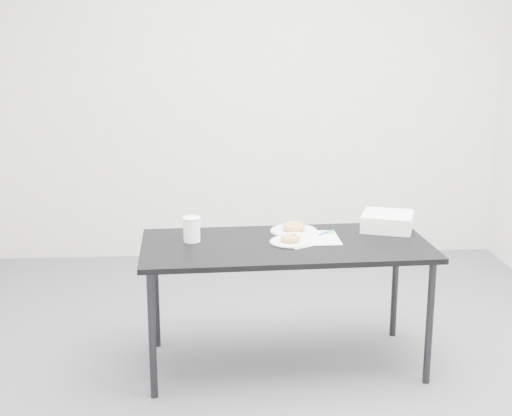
{
  "coord_description": "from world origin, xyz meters",
  "views": [
    {
      "loc": [
        -0.27,
        -3.49,
        1.76
      ],
      "look_at": [
        -0.04,
        0.02,
        0.88
      ],
      "focal_mm": 50.0,
      "sensor_mm": 36.0,
      "label": 1
    }
  ],
  "objects": [
    {
      "name": "floor",
      "position": [
        0.0,
        0.0,
        0.0
      ],
      "size": [
        4.0,
        4.0,
        0.0
      ],
      "primitive_type": "plane",
      "color": "#4D4D52",
      "rests_on": "ground"
    },
    {
      "name": "pen",
      "position": [
        0.35,
        0.2,
        0.69
      ],
      "size": [
        0.1,
        0.09,
        0.01
      ],
      "primitive_type": "cylinder",
      "rotation": [
        0.0,
        1.57,
        0.75
      ],
      "color": "#0C7484",
      "rests_on": "scorecard"
    },
    {
      "name": "scorecard",
      "position": [
        0.3,
        0.12,
        0.68
      ],
      "size": [
        0.22,
        0.28,
        0.0
      ],
      "primitive_type": "cube",
      "rotation": [
        0.0,
        0.0,
        0.0
      ],
      "color": "silver",
      "rests_on": "table"
    },
    {
      "name": "wall_back",
      "position": [
        0.0,
        2.0,
        1.35
      ],
      "size": [
        4.0,
        0.02,
        2.7
      ],
      "primitive_type": "cube",
      "color": "silver",
      "rests_on": "floor"
    },
    {
      "name": "table",
      "position": [
        0.11,
        0.04,
        0.63
      ],
      "size": [
        1.52,
        0.76,
        0.68
      ],
      "rotation": [
        0.0,
        0.0,
        0.04
      ],
      "color": "black",
      "rests_on": "floor"
    },
    {
      "name": "napkin",
      "position": [
        0.18,
        0.02,
        0.68
      ],
      "size": [
        0.2,
        0.2,
        0.0
      ],
      "primitive_type": "cube",
      "rotation": [
        0.0,
        0.0,
        0.54
      ],
      "color": "silver",
      "rests_on": "table"
    },
    {
      "name": "coffee_cup",
      "position": [
        -0.37,
        0.1,
        0.75
      ],
      "size": [
        0.09,
        0.09,
        0.13
      ],
      "primitive_type": "cylinder",
      "color": "white",
      "rests_on": "table"
    },
    {
      "name": "cup_lid",
      "position": [
        0.18,
        0.16,
        0.69
      ],
      "size": [
        0.09,
        0.09,
        0.01
      ],
      "primitive_type": "cylinder",
      "color": "white",
      "rests_on": "table"
    },
    {
      "name": "plate_near",
      "position": [
        0.14,
        0.04,
        0.69
      ],
      "size": [
        0.21,
        0.21,
        0.01
      ],
      "primitive_type": "cylinder",
      "color": "silver",
      "rests_on": "napkin"
    },
    {
      "name": "logo_patch",
      "position": [
        0.37,
        0.21,
        0.69
      ],
      "size": [
        0.04,
        0.04,
        0.0
      ],
      "primitive_type": "cube",
      "rotation": [
        0.0,
        0.0,
        0.0
      ],
      "color": "green",
      "rests_on": "scorecard"
    },
    {
      "name": "bakery_box",
      "position": [
        0.71,
        0.27,
        0.73
      ],
      "size": [
        0.34,
        0.34,
        0.09
      ],
      "primitive_type": "cube",
      "rotation": [
        0.0,
        0.0,
        -0.34
      ],
      "color": "white",
      "rests_on": "table"
    },
    {
      "name": "donut_far",
      "position": [
        0.18,
        0.25,
        0.71
      ],
      "size": [
        0.16,
        0.16,
        0.04
      ],
      "primitive_type": "torus",
      "rotation": [
        0.0,
        0.0,
        -0.36
      ],
      "color": "#C0753C",
      "rests_on": "plate_far"
    },
    {
      "name": "plate_far",
      "position": [
        0.18,
        0.25,
        0.69
      ],
      "size": [
        0.26,
        0.26,
        0.01
      ],
      "primitive_type": "cylinder",
      "color": "silver",
      "rests_on": "table"
    },
    {
      "name": "donut_near",
      "position": [
        0.14,
        0.04,
        0.71
      ],
      "size": [
        0.13,
        0.13,
        0.03
      ],
      "primitive_type": "torus",
      "rotation": [
        0.0,
        0.0,
        0.4
      ],
      "color": "#C0753C",
      "rests_on": "plate_near"
    }
  ]
}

